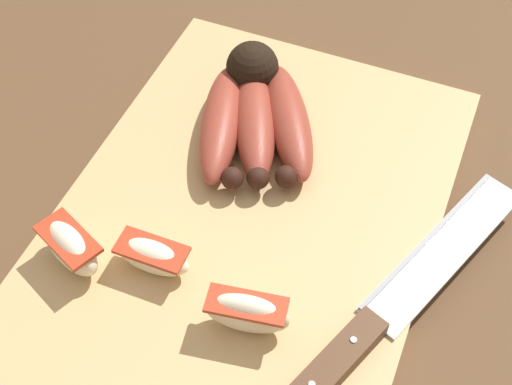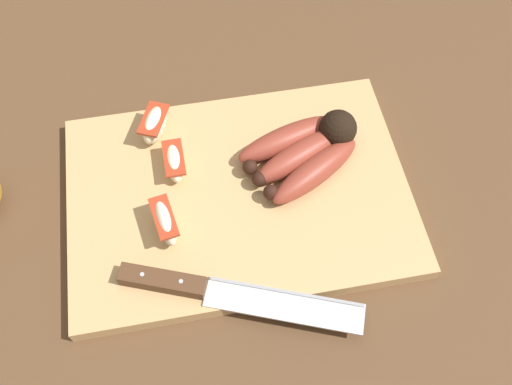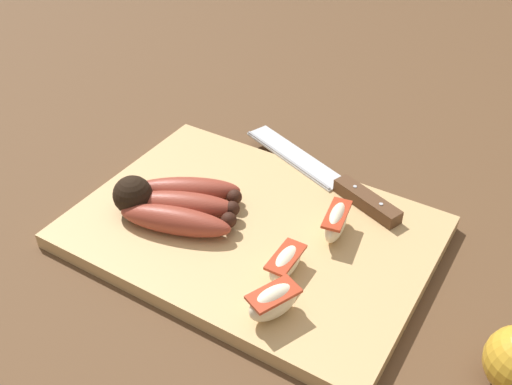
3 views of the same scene
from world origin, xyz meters
The scene contains 7 objects.
ground_plane centered at (0.00, 0.00, 0.00)m, with size 6.00×6.00×0.00m, color brown.
cutting_board centered at (0.01, 0.01, 0.01)m, with size 0.43×0.30×0.02m, color tan.
banana_bunch centered at (0.10, 0.04, 0.04)m, with size 0.17×0.14×0.05m.
chefs_knife centered at (-0.05, -0.12, 0.03)m, with size 0.27×0.13×0.02m.
apple_wedge_near centered at (-0.07, 0.06, 0.04)m, with size 0.03×0.06×0.03m.
apple_wedge_middle centered at (-0.09, 0.12, 0.04)m, with size 0.05×0.06×0.04m.
apple_wedge_far centered at (-0.09, -0.03, 0.04)m, with size 0.03×0.07×0.04m.
Camera 3 is at (-0.28, 0.47, 0.49)m, focal length 41.12 mm.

